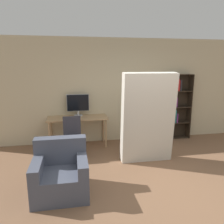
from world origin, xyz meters
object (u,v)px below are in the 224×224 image
Objects in this scene: bookshelf at (175,105)px; mattress_near at (148,118)px; monitor at (78,104)px; armchair at (61,173)px; office_chair at (73,141)px.

mattress_near is (-1.24, -1.33, 0.02)m from bookshelf.
monitor is 0.66× the size of armchair.
office_chair is 1.75m from mattress_near.
armchair is at bearing -99.37° from monitor.
bookshelf reaches higher than monitor.
mattress_near is at bearing 26.28° from armchair.
armchair is at bearing -153.72° from mattress_near.
office_chair is 0.47× the size of mattress_near.
bookshelf is at bearing 15.91° from office_chair.
monitor is 2.33m from armchair.
office_chair is 0.50× the size of bookshelf.
monitor reaches higher than office_chair.
monitor is at bearing 80.63° from armchair.
armchair is (-0.36, -2.18, -0.74)m from monitor.
armchair is at bearing -143.80° from bookshelf.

